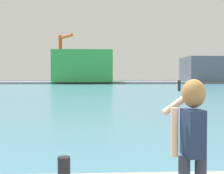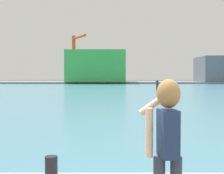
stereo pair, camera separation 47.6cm
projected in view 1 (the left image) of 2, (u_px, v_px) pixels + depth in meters
name	position (u px, v px, depth m)	size (l,w,h in m)	color
ground_plane	(106.00, 89.00, 53.71)	(220.00, 220.00, 0.00)	#334751
harbor_water	(106.00, 88.00, 55.70)	(140.00, 100.00, 0.02)	teal
far_shore_dock	(102.00, 82.00, 95.63)	(140.00, 20.00, 0.52)	gray
person_photographer	(192.00, 136.00, 3.71)	(0.53, 0.55, 1.74)	#2D3342
harbor_bollard	(64.00, 168.00, 5.32)	(0.22, 0.22, 0.39)	black
warehouse_left	(83.00, 66.00, 89.99)	(16.71, 12.39, 8.92)	green
warehouse_right	(202.00, 69.00, 93.33)	(10.70, 12.74, 7.33)	slate
port_crane	(62.00, 54.00, 87.84)	(4.74, 8.20, 13.22)	#D84C19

